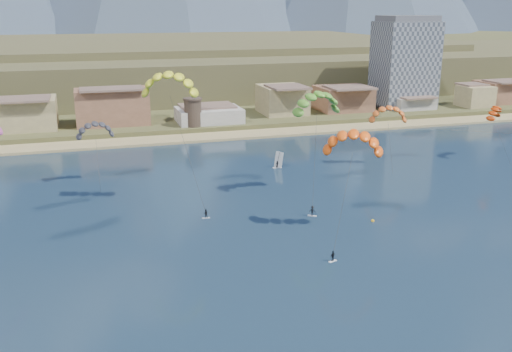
% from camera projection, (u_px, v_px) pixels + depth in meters
% --- Properties ---
extents(ground, '(2400.00, 2400.00, 0.00)m').
position_uv_depth(ground, '(335.00, 331.00, 67.10)').
color(ground, black).
rests_on(ground, ground).
extents(beach, '(2200.00, 12.00, 0.90)m').
position_uv_depth(beach, '(182.00, 138.00, 164.19)').
color(beach, tan).
rests_on(beach, ground).
extents(land, '(2200.00, 900.00, 4.00)m').
position_uv_depth(land, '(106.00, 45.00, 580.41)').
color(land, brown).
rests_on(land, ground).
extents(foothills, '(940.00, 210.00, 18.00)m').
position_uv_depth(foothills, '(182.00, 65.00, 283.83)').
color(foothills, brown).
rests_on(foothills, ground).
extents(town, '(400.00, 24.00, 12.00)m').
position_uv_depth(town, '(36.00, 110.00, 165.47)').
color(town, '#BCB6AE').
rests_on(town, ground).
extents(apartment_tower, '(20.00, 16.00, 32.00)m').
position_uv_depth(apartment_tower, '(405.00, 62.00, 203.04)').
color(apartment_tower, gray).
rests_on(apartment_tower, ground).
extents(watchtower, '(5.82, 5.82, 8.60)m').
position_uv_depth(watchtower, '(193.00, 112.00, 171.16)').
color(watchtower, '#47382D').
rests_on(watchtower, ground).
extents(kitesurfer_yellow, '(11.79, 13.75, 26.92)m').
position_uv_depth(kitesurfer_yellow, '(169.00, 81.00, 103.67)').
color(kitesurfer_yellow, silver).
rests_on(kitesurfer_yellow, ground).
extents(kitesurfer_orange, '(14.69, 16.35, 20.87)m').
position_uv_depth(kitesurfer_orange, '(353.00, 138.00, 93.69)').
color(kitesurfer_orange, silver).
rests_on(kitesurfer_orange, ground).
extents(kitesurfer_green, '(11.86, 15.62, 23.29)m').
position_uv_depth(kitesurfer_green, '(317.00, 100.00, 110.67)').
color(kitesurfer_green, silver).
rests_on(kitesurfer_green, ground).
extents(distant_kite_dark, '(8.73, 6.20, 15.49)m').
position_uv_depth(distant_kite_dark, '(95.00, 127.00, 120.13)').
color(distant_kite_dark, '#262626').
rests_on(distant_kite_dark, ground).
extents(distant_kite_orange, '(10.02, 7.04, 16.53)m').
position_uv_depth(distant_kite_orange, '(389.00, 111.00, 133.52)').
color(distant_kite_orange, '#262626').
rests_on(distant_kite_orange, ground).
extents(distant_kite_red, '(7.67, 7.49, 15.21)m').
position_uv_depth(distant_kite_red, '(494.00, 110.00, 140.12)').
color(distant_kite_red, '#262626').
rests_on(distant_kite_red, ground).
extents(windsurfer, '(2.23, 2.44, 3.87)m').
position_uv_depth(windsurfer, '(278.00, 163.00, 134.70)').
color(windsurfer, silver).
rests_on(windsurfer, ground).
extents(buoy, '(0.60, 0.60, 0.60)m').
position_uv_depth(buoy, '(373.00, 221.00, 101.27)').
color(buoy, yellow).
rests_on(buoy, ground).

